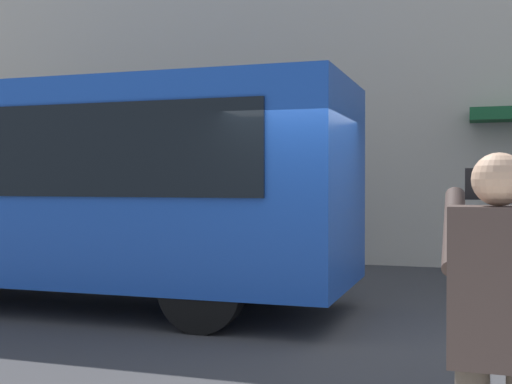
{
  "coord_description": "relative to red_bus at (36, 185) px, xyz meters",
  "views": [
    {
      "loc": [
        -1.36,
        7.44,
        1.73
      ],
      "look_at": [
        1.4,
        -1.05,
        1.59
      ],
      "focal_mm": 46.84,
      "sensor_mm": 36.0,
      "label": 1
    }
  ],
  "objects": [
    {
      "name": "ground_plane",
      "position": [
        -4.6,
        0.68,
        -1.68
      ],
      "size": [
        60.0,
        60.0,
        0.0
      ],
      "primitive_type": "plane",
      "color": "#38383A"
    },
    {
      "name": "red_bus",
      "position": [
        0.0,
        0.0,
        0.0
      ],
      "size": [
        9.05,
        2.54,
        3.08
      ],
      "color": "#1947AD",
      "rests_on": "ground_plane"
    },
    {
      "name": "pedestrian_photographer",
      "position": [
        -6.07,
        5.22,
        -0.54
      ],
      "size": [
        0.53,
        0.52,
        1.7
      ],
      "color": "#4C4238",
      "rests_on": "sidewalk_curb"
    }
  ]
}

